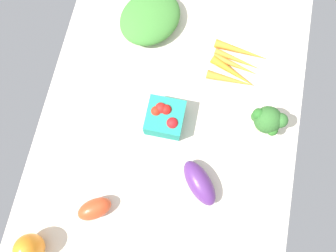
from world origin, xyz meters
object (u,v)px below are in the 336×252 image
roma_tomato (95,209)px  bell_pepper_orange (29,249)px  berry_basket (165,117)px  broccoli_head (268,120)px  eggplant (200,183)px  carrot_bunch (236,66)px  leafy_greens_clump (150,18)px

roma_tomato → bell_pepper_orange: bell_pepper_orange is taller
berry_basket → broccoli_head: broccoli_head is taller
bell_pepper_orange → eggplant: 47.41cm
carrot_bunch → eggplant: 37.75cm
carrot_bunch → roma_tomato: (49.88, -31.33, 1.41)cm
carrot_bunch → bell_pepper_orange: bearing=-35.5°
bell_pepper_orange → berry_basket: bearing=147.0°
carrot_bunch → berry_basket: size_ratio=1.71×
carrot_bunch → bell_pepper_orange: (62.73, -44.80, 3.60)cm
leafy_greens_clump → carrot_bunch: bearing=71.4°
bell_pepper_orange → leafy_greens_clump: bell_pepper_orange is taller
leafy_greens_clump → broccoli_head: (26.88, 39.19, 3.68)cm
leafy_greens_clump → eggplant: bearing=27.1°
carrot_bunch → berry_basket: (21.10, -17.80, 2.41)cm
broccoli_head → berry_basket: bearing=-82.1°
carrot_bunch → berry_basket: berry_basket is taller
carrot_bunch → eggplant: (37.41, -4.76, 1.84)cm
carrot_bunch → eggplant: size_ratio=1.33×
carrot_bunch → bell_pepper_orange: 77.17cm
roma_tomato → broccoli_head: (-32.70, 41.63, 4.36)cm
leafy_greens_clump → berry_basket: bearing=19.8°
carrot_bunch → leafy_greens_clump: leafy_greens_clump is taller
broccoli_head → leafy_greens_clump: bearing=-124.4°
roma_tomato → eggplant: bearing=-8.8°
berry_basket → broccoli_head: 28.58cm
bell_pepper_orange → leafy_greens_clump: size_ratio=0.47×
roma_tomato → berry_basket: bearing=30.9°
eggplant → carrot_bunch: bearing=131.8°
leafy_greens_clump → broccoli_head: 47.67cm
eggplant → broccoli_head: size_ratio=1.21×
bell_pepper_orange → broccoli_head: (-45.55, 55.10, 2.17)cm
bell_pepper_orange → eggplant: size_ratio=0.72×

